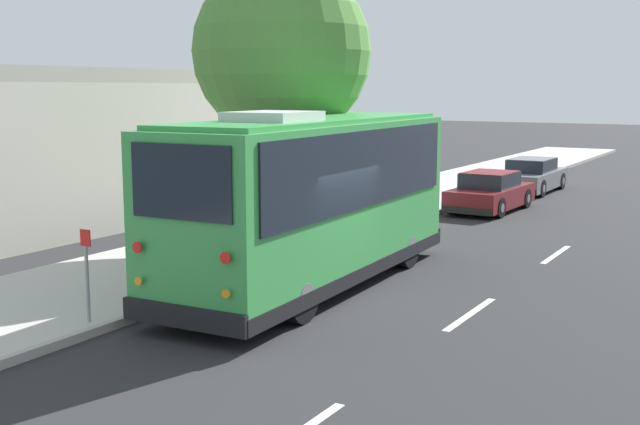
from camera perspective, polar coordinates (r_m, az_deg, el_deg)
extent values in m
plane|color=#28282B|center=(15.51, 0.02, -6.11)|extent=(160.00, 160.00, 0.00)
cube|color=#B2AFA8|center=(17.92, -11.63, -3.99)|extent=(80.00, 4.25, 0.15)
cube|color=#9D9A94|center=(16.56, -5.95, -4.92)|extent=(80.00, 0.14, 0.15)
cube|color=green|center=(16.08, -0.50, 0.97)|extent=(8.56, 2.72, 3.05)
cube|color=black|center=(16.33, -0.49, -3.86)|extent=(8.61, 2.77, 0.28)
cube|color=black|center=(16.00, -0.50, 3.35)|extent=(7.87, 2.77, 1.47)
cube|color=black|center=(19.83, 5.38, 4.38)|extent=(0.12, 2.06, 1.54)
cube|color=black|center=(12.44, -9.89, 2.14)|extent=(0.11, 1.89, 1.17)
cube|color=black|center=(19.79, 5.41, 6.44)|extent=(0.11, 1.69, 0.22)
cube|color=green|center=(15.94, -0.51, 6.55)|extent=(8.03, 2.48, 0.10)
cube|color=silver|center=(14.63, -3.35, 6.79)|extent=(1.61, 1.40, 0.20)
cube|color=black|center=(20.11, 5.32, -1.35)|extent=(0.20, 2.37, 0.36)
cube|color=black|center=(12.84, -9.69, -7.34)|extent=(0.20, 2.37, 0.36)
cylinder|color=red|center=(13.09, -12.87, -2.44)|extent=(0.04, 0.18, 0.18)
cylinder|color=orange|center=(13.21, -12.79, -4.78)|extent=(0.04, 0.14, 0.14)
cylinder|color=red|center=(12.07, -6.76, -3.23)|extent=(0.04, 0.18, 0.18)
cylinder|color=orange|center=(12.20, -6.71, -5.76)|extent=(0.04, 0.14, 0.14)
cube|color=white|center=(20.43, 3.34, -0.69)|extent=(0.05, 0.32, 0.18)
cube|color=white|center=(19.84, 7.47, -1.04)|extent=(0.05, 0.32, 0.18)
cube|color=black|center=(20.11, 1.57, 5.32)|extent=(0.06, 0.10, 0.24)
cylinder|color=black|center=(18.95, 0.40, -1.82)|extent=(1.00, 0.34, 0.98)
cylinder|color=slate|center=(18.95, 0.40, -1.82)|extent=(0.46, 0.34, 0.44)
cylinder|color=black|center=(18.11, 6.14, -2.37)|extent=(1.00, 0.34, 0.98)
cylinder|color=slate|center=(18.11, 6.14, -2.37)|extent=(0.46, 0.34, 0.44)
cylinder|color=black|center=(14.89, -8.35, -4.88)|extent=(1.00, 0.34, 0.98)
cylinder|color=slate|center=(14.89, -8.35, -4.88)|extent=(0.46, 0.34, 0.44)
cylinder|color=black|center=(13.81, -1.47, -5.88)|extent=(1.00, 0.34, 0.98)
cylinder|color=slate|center=(13.81, -1.47, -5.88)|extent=(0.46, 0.34, 0.44)
cube|color=maroon|center=(26.85, 12.02, 1.13)|extent=(4.06, 1.84, 0.64)
cube|color=black|center=(26.68, 11.98, 2.29)|extent=(1.95, 1.53, 0.48)
cube|color=maroon|center=(26.66, 11.99, 2.80)|extent=(1.87, 1.49, 0.05)
cube|color=black|center=(28.77, 13.42, 1.15)|extent=(0.14, 1.65, 0.20)
cube|color=black|center=(25.01, 10.38, 0.11)|extent=(0.14, 1.65, 0.20)
cylinder|color=black|center=(28.31, 11.44, 1.22)|extent=(0.65, 0.22, 0.65)
cylinder|color=slate|center=(28.31, 11.44, 1.22)|extent=(0.30, 0.23, 0.29)
cylinder|color=black|center=(27.80, 14.42, 0.98)|extent=(0.65, 0.22, 0.65)
cylinder|color=slate|center=(27.80, 14.42, 0.98)|extent=(0.30, 0.23, 0.29)
cylinder|color=black|center=(25.99, 9.43, 0.60)|extent=(0.65, 0.22, 0.65)
cylinder|color=slate|center=(25.99, 9.43, 0.60)|extent=(0.30, 0.23, 0.29)
cylinder|color=black|center=(25.43, 12.64, 0.33)|extent=(0.65, 0.22, 0.65)
cylinder|color=slate|center=(25.43, 12.64, 0.33)|extent=(0.30, 0.23, 0.29)
cube|color=slate|center=(32.16, 14.85, 2.29)|extent=(4.46, 1.70, 0.64)
cube|color=black|center=(31.99, 14.83, 3.27)|extent=(2.12, 1.45, 0.48)
cube|color=slate|center=(31.97, 14.84, 3.70)|extent=(2.03, 1.42, 0.05)
cube|color=black|center=(34.34, 15.87, 2.28)|extent=(0.09, 1.62, 0.20)
cube|color=black|center=(30.05, 13.64, 1.47)|extent=(0.09, 1.62, 0.20)
cylinder|color=black|center=(33.73, 14.26, 2.34)|extent=(0.66, 0.20, 0.66)
cylinder|color=slate|center=(33.73, 14.26, 2.34)|extent=(0.30, 0.22, 0.30)
cylinder|color=black|center=(33.34, 16.76, 2.16)|extent=(0.66, 0.20, 0.66)
cylinder|color=slate|center=(33.34, 16.76, 2.16)|extent=(0.30, 0.22, 0.30)
cylinder|color=black|center=(31.06, 12.77, 1.85)|extent=(0.66, 0.20, 0.66)
cylinder|color=slate|center=(31.06, 12.77, 1.85)|extent=(0.30, 0.22, 0.30)
cylinder|color=black|center=(30.63, 15.47, 1.66)|extent=(0.66, 0.20, 0.66)
cylinder|color=slate|center=(30.63, 15.47, 1.66)|extent=(0.30, 0.22, 0.30)
cylinder|color=brown|center=(19.63, -2.68, 2.27)|extent=(0.39, 0.39, 3.20)
sphere|color=#4C8438|center=(19.52, -2.75, 11.34)|extent=(4.28, 4.28, 4.28)
cylinder|color=gray|center=(13.86, -16.21, -4.92)|extent=(0.06, 0.06, 1.28)
cube|color=red|center=(13.69, -16.35, -1.74)|extent=(0.02, 0.22, 0.28)
cylinder|color=gray|center=(14.72, -12.67, -4.07)|extent=(0.06, 0.06, 1.24)
cylinder|color=red|center=(22.80, 4.31, -0.06)|extent=(0.22, 0.22, 0.65)
sphere|color=red|center=(22.75, 4.32, 0.89)|extent=(0.20, 0.20, 0.20)
cube|color=beige|center=(28.24, -14.17, 4.67)|extent=(18.05, 7.80, 4.14)
cube|color=#A9A497|center=(25.68, -8.31, 9.53)|extent=(18.05, 0.30, 0.40)
cube|color=silver|center=(14.71, 10.65, -7.09)|extent=(2.40, 0.14, 0.01)
cube|color=silver|center=(20.30, 16.44, -2.87)|extent=(2.40, 0.14, 0.01)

